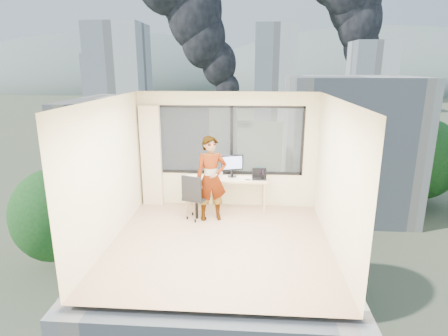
# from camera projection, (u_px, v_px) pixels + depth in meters

# --- Properties ---
(floor) EXTENTS (4.00, 4.00, 0.01)m
(floor) POSITION_uv_depth(u_px,v_px,m) (220.00, 243.00, 6.81)
(floor) COLOR tan
(floor) RESTS_ON ground
(ceiling) EXTENTS (4.00, 4.00, 0.01)m
(ceiling) POSITION_uv_depth(u_px,v_px,m) (220.00, 99.00, 6.12)
(ceiling) COLOR white
(ceiling) RESTS_ON ground
(wall_front) EXTENTS (4.00, 0.01, 2.60)m
(wall_front) POSITION_uv_depth(u_px,v_px,m) (206.00, 221.00, 4.54)
(wall_front) COLOR beige
(wall_front) RESTS_ON ground
(wall_left) EXTENTS (0.01, 4.00, 2.60)m
(wall_left) POSITION_uv_depth(u_px,v_px,m) (108.00, 173.00, 6.60)
(wall_left) COLOR beige
(wall_left) RESTS_ON ground
(wall_right) EXTENTS (0.01, 4.00, 2.60)m
(wall_right) POSITION_uv_depth(u_px,v_px,m) (337.00, 177.00, 6.32)
(wall_right) COLOR beige
(wall_right) RESTS_ON ground
(window_wall) EXTENTS (3.30, 0.16, 1.55)m
(window_wall) POSITION_uv_depth(u_px,v_px,m) (229.00, 140.00, 8.32)
(window_wall) COLOR black
(window_wall) RESTS_ON ground
(curtain) EXTENTS (0.45, 0.14, 2.30)m
(curtain) POSITION_uv_depth(u_px,v_px,m) (151.00, 156.00, 8.43)
(curtain) COLOR beige
(curtain) RESTS_ON floor
(desk) EXTENTS (1.80, 0.60, 0.75)m
(desk) POSITION_uv_depth(u_px,v_px,m) (226.00, 194.00, 8.31)
(desk) COLOR beige
(desk) RESTS_ON floor
(chair) EXTENTS (0.66, 0.66, 1.01)m
(chair) POSITION_uv_depth(u_px,v_px,m) (196.00, 196.00, 7.77)
(chair) COLOR black
(chair) RESTS_ON floor
(person) EXTENTS (0.73, 0.57, 1.77)m
(person) POSITION_uv_depth(u_px,v_px,m) (211.00, 179.00, 7.65)
(person) COLOR #2D2D33
(person) RESTS_ON floor
(monitor) EXTENTS (0.51, 0.26, 0.50)m
(monitor) POSITION_uv_depth(u_px,v_px,m) (232.00, 166.00, 8.22)
(monitor) COLOR black
(monitor) RESTS_ON desk
(game_console) EXTENTS (0.37, 0.33, 0.08)m
(game_console) POSITION_uv_depth(u_px,v_px,m) (215.00, 173.00, 8.42)
(game_console) COLOR white
(game_console) RESTS_ON desk
(laptop) EXTENTS (0.32, 0.34, 0.20)m
(laptop) POSITION_uv_depth(u_px,v_px,m) (259.00, 175.00, 8.07)
(laptop) COLOR black
(laptop) RESTS_ON desk
(cellphone) EXTENTS (0.10, 0.06, 0.01)m
(cellphone) POSITION_uv_depth(u_px,v_px,m) (248.00, 180.00, 8.04)
(cellphone) COLOR black
(cellphone) RESTS_ON desk
(pen_cup) EXTENTS (0.08, 0.08, 0.10)m
(pen_cup) POSITION_uv_depth(u_px,v_px,m) (263.00, 177.00, 8.10)
(pen_cup) COLOR black
(pen_cup) RESTS_ON desk
(handbag) EXTENTS (0.26, 0.14, 0.19)m
(handbag) POSITION_uv_depth(u_px,v_px,m) (259.00, 171.00, 8.37)
(handbag) COLOR #0C4C45
(handbag) RESTS_ON desk
(exterior_ground) EXTENTS (400.00, 400.00, 0.04)m
(exterior_ground) POSITION_uv_depth(u_px,v_px,m) (249.00, 118.00, 125.92)
(exterior_ground) COLOR #515B3D
(exterior_ground) RESTS_ON ground
(near_bldg_a) EXTENTS (16.00, 12.00, 14.00)m
(near_bldg_a) POSITION_uv_depth(u_px,v_px,m) (157.00, 168.00, 38.14)
(near_bldg_a) COLOR beige
(near_bldg_a) RESTS_ON exterior_ground
(near_bldg_b) EXTENTS (14.00, 13.00, 16.00)m
(near_bldg_b) POSITION_uv_depth(u_px,v_px,m) (347.00, 145.00, 44.11)
(near_bldg_b) COLOR silver
(near_bldg_b) RESTS_ON exterior_ground
(far_tower_a) EXTENTS (14.00, 14.00, 28.00)m
(far_tower_a) POSITION_uv_depth(u_px,v_px,m) (120.00, 78.00, 100.58)
(far_tower_a) COLOR silver
(far_tower_a) RESTS_ON exterior_ground
(far_tower_b) EXTENTS (13.00, 13.00, 30.00)m
(far_tower_b) POSITION_uv_depth(u_px,v_px,m) (274.00, 73.00, 121.38)
(far_tower_b) COLOR silver
(far_tower_b) RESTS_ON exterior_ground
(far_tower_c) EXTENTS (15.00, 15.00, 26.00)m
(far_tower_c) POSITION_uv_depth(u_px,v_px,m) (371.00, 77.00, 138.59)
(far_tower_c) COLOR silver
(far_tower_c) RESTS_ON exterior_ground
(far_tower_d) EXTENTS (16.00, 14.00, 22.00)m
(far_tower_d) POSITION_uv_depth(u_px,v_px,m) (107.00, 81.00, 155.99)
(far_tower_d) COLOR silver
(far_tower_d) RESTS_ON exterior_ground
(hill_a) EXTENTS (288.00, 216.00, 90.00)m
(hill_a) POSITION_uv_depth(u_px,v_px,m) (114.00, 86.00, 326.53)
(hill_a) COLOR slate
(hill_a) RESTS_ON exterior_ground
(hill_b) EXTENTS (300.00, 220.00, 96.00)m
(hill_b) POSITION_uv_depth(u_px,v_px,m) (370.00, 87.00, 311.33)
(hill_b) COLOR slate
(hill_b) RESTS_ON exterior_ground
(tree_a) EXTENTS (7.00, 7.00, 8.00)m
(tree_a) POSITION_uv_depth(u_px,v_px,m) (55.00, 225.00, 31.73)
(tree_a) COLOR #194B1A
(tree_a) RESTS_ON exterior_ground
(tree_b) EXTENTS (7.60, 7.60, 9.00)m
(tree_b) POSITION_uv_depth(u_px,v_px,m) (297.00, 250.00, 26.36)
(tree_b) COLOR #194B1A
(tree_b) RESTS_ON exterior_ground
(tree_c) EXTENTS (8.40, 8.40, 10.00)m
(tree_c) POSITION_uv_depth(u_px,v_px,m) (423.00, 167.00, 46.14)
(tree_c) COLOR #194B1A
(tree_c) RESTS_ON exterior_ground
(smoke_plume_b) EXTENTS (30.00, 18.00, 70.00)m
(smoke_plume_b) POSITION_uv_depth(u_px,v_px,m) (380.00, 8.00, 159.31)
(smoke_plume_b) COLOR black
(smoke_plume_b) RESTS_ON exterior_ground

